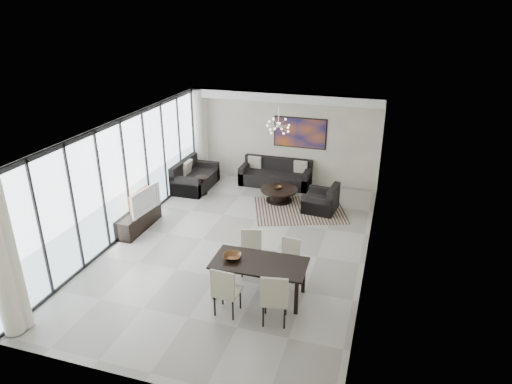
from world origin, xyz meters
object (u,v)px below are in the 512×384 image
at_px(coffee_table, 279,194).
at_px(dining_table, 259,266).
at_px(sofa_main, 276,176).
at_px(tv_console, 139,220).
at_px(television, 142,200).

distance_m(coffee_table, dining_table, 4.72).
distance_m(sofa_main, tv_console, 4.79).
bearing_deg(sofa_main, coffee_table, -70.99).
bearing_deg(dining_table, tv_console, 153.92).
relative_size(tv_console, dining_table, 0.86).
bearing_deg(tv_console, dining_table, -26.08).
xyz_separation_m(coffee_table, tv_console, (-3.04, -2.76, 0.03)).
xyz_separation_m(coffee_table, sofa_main, (-0.43, 1.25, 0.06)).
distance_m(coffee_table, sofa_main, 1.33).
height_order(tv_console, television, television).
distance_m(sofa_main, dining_table, 6.03).
distance_m(coffee_table, television, 4.03).
relative_size(television, dining_table, 0.60).
bearing_deg(television, sofa_main, -24.88).
relative_size(sofa_main, television, 1.99).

